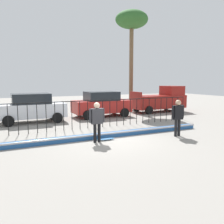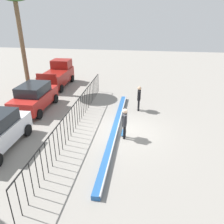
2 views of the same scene
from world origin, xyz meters
name	(u,v)px [view 1 (image 1 of 2)]	position (x,y,z in m)	size (l,w,h in m)	color
ground_plane	(109,140)	(0.00, 0.00, 0.00)	(60.00, 60.00, 0.00)	gray
bowl_coping_ledge	(105,135)	(0.00, 0.52, 0.12)	(11.00, 0.40, 0.27)	#235699
perimeter_fence	(88,111)	(0.00, 2.97, 1.01)	(14.04, 0.04, 1.62)	black
skateboarder	(97,118)	(-0.65, -0.10, 1.08)	(0.73, 0.27, 1.80)	black
skateboard	(106,139)	(-0.18, 0.01, 0.06)	(0.80, 0.20, 0.07)	#26598C
camera_operator	(178,115)	(3.38, -0.73, 1.09)	(0.73, 0.27, 1.81)	black
parked_car_white	(31,108)	(-2.66, 6.43, 0.97)	(4.30, 2.12, 1.90)	silver
parked_car_red	(102,104)	(2.44, 6.72, 0.97)	(4.30, 2.12, 1.90)	#B2231E
pickup_truck	(160,100)	(8.21, 7.15, 1.04)	(4.70, 2.12, 2.24)	maroon
palm_tree_tall	(132,23)	(6.46, 9.29, 7.77)	(2.89, 2.89, 8.86)	brown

